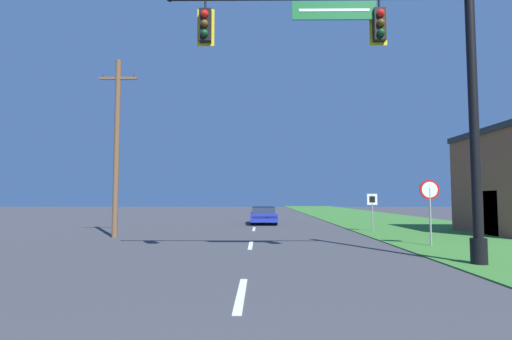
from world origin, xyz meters
TOP-DOWN VIEW (x-y plane):
  - grass_verge_right at (10.50, 30.00)m, footprint 10.00×110.00m
  - road_center_line at (0.00, 22.00)m, footprint 0.16×34.80m
  - signal_mast at (4.32, 9.35)m, footprint 8.97×0.47m
  - car_ahead at (0.60, 26.77)m, footprint 1.90×4.48m
  - stop_sign at (6.88, 13.59)m, footprint 0.76×0.07m
  - route_sign_post at (6.50, 20.11)m, footprint 0.55×0.06m
  - utility_pole_near at (-6.43, 16.88)m, footprint 1.80×0.26m

SIDE VIEW (x-z plane):
  - road_center_line at x=0.00m, z-range 0.00..0.01m
  - grass_verge_right at x=10.50m, z-range 0.00..0.04m
  - car_ahead at x=0.60m, z-range 0.01..1.20m
  - route_sign_post at x=6.50m, z-range 0.51..2.54m
  - stop_sign at x=6.88m, z-range 0.61..3.12m
  - utility_pole_near at x=-6.43m, z-range 0.15..8.63m
  - signal_mast at x=4.32m, z-range 0.94..9.42m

